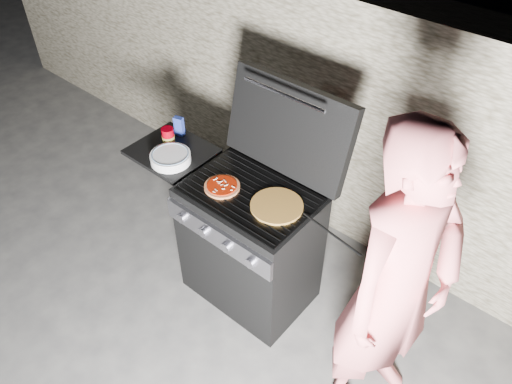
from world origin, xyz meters
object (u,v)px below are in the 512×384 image
Objects in this scene: gas_grill at (222,227)px; pizza_topped at (222,186)px; sauce_jar at (168,137)px; person at (396,290)px.

gas_grill is 6.26× the size of pizza_topped.
sauce_jar is (-0.48, 0.03, 0.51)m from gas_grill.
sauce_jar is at bearing 101.41° from person.
sauce_jar reaches higher than gas_grill.
person reaches higher than gas_grill.
sauce_jar is 0.07× the size of person.
sauce_jar is (-0.57, 0.10, 0.04)m from pizza_topped.
pizza_topped is at bearing 104.13° from person.
pizza_topped is 1.16m from person.
person reaches higher than pizza_topped.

